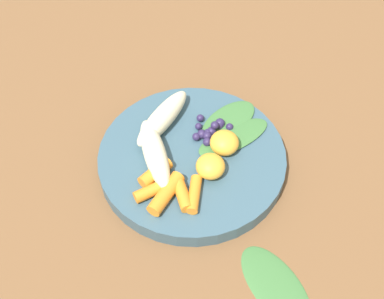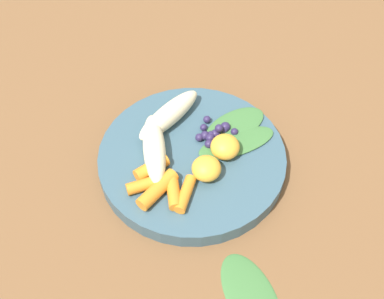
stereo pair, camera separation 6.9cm
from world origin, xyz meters
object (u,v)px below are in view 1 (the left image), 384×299
at_px(banana_peeled_right, 163,118).
at_px(orange_segment_near, 224,143).
at_px(bowl, 192,159).
at_px(banana_peeled_left, 155,153).
at_px(kale_leaf_stray, 276,285).

distance_m(banana_peeled_right, orange_segment_near, 0.10).
relative_size(bowl, banana_peeled_left, 2.18).
xyz_separation_m(orange_segment_near, kale_leaf_stray, (-0.20, 0.03, -0.04)).
xyz_separation_m(banana_peeled_right, orange_segment_near, (-0.08, -0.06, -0.00)).
height_order(bowl, banana_peeled_left, banana_peeled_left).
bearing_deg(kale_leaf_stray, bowl, 177.56).
relative_size(banana_peeled_right, kale_leaf_stray, 1.03).
xyz_separation_m(bowl, banana_peeled_left, (0.01, 0.05, 0.03)).
relative_size(banana_peeled_left, kale_leaf_stray, 1.03).
relative_size(banana_peeled_right, orange_segment_near, 2.99).
bearing_deg(orange_segment_near, banana_peeled_right, 36.55).
distance_m(orange_segment_near, kale_leaf_stray, 0.20).
xyz_separation_m(banana_peeled_left, banana_peeled_right, (0.06, -0.04, 0.00)).
xyz_separation_m(banana_peeled_right, kale_leaf_stray, (-0.28, -0.03, -0.04)).
bearing_deg(bowl, banana_peeled_right, 12.65).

